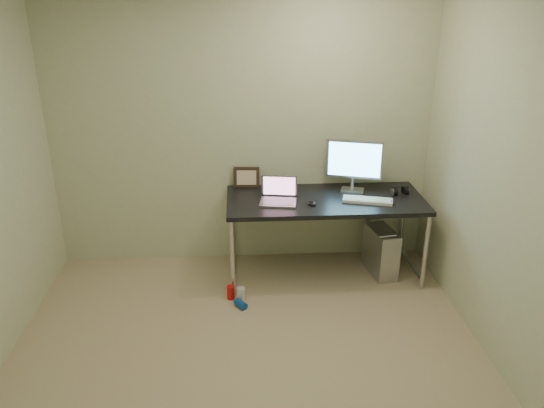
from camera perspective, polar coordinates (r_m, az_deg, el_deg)
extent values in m
plane|color=tan|center=(3.89, -2.55, -17.58)|extent=(3.50, 3.50, 0.00)
cube|color=beige|center=(4.90, -3.24, 7.53)|extent=(3.50, 0.02, 2.50)
cube|color=beige|center=(3.69, 25.37, 0.34)|extent=(0.02, 3.50, 2.50)
cube|color=black|center=(4.76, 5.76, 0.40)|extent=(1.76, 0.77, 0.04)
cylinder|color=silver|center=(4.55, -4.28, -5.85)|extent=(0.04, 0.04, 0.71)
cylinder|color=silver|center=(5.16, -4.23, -2.26)|extent=(0.04, 0.04, 0.71)
cylinder|color=silver|center=(4.82, 16.16, -5.05)|extent=(0.04, 0.04, 0.71)
cylinder|color=silver|center=(5.40, 13.84, -1.74)|extent=(0.04, 0.04, 0.71)
cylinder|color=silver|center=(4.98, -4.16, -6.78)|extent=(0.04, 0.69, 0.04)
cylinder|color=silver|center=(5.23, 14.64, -6.02)|extent=(0.04, 0.69, 0.04)
cube|color=#B6B6BC|center=(5.05, 11.60, -4.98)|extent=(0.26, 0.45, 0.45)
cylinder|color=silver|center=(4.79, 12.35, -3.38)|extent=(0.16, 0.05, 0.02)
cylinder|color=silver|center=(5.10, 11.31, -1.66)|extent=(0.16, 0.05, 0.02)
cylinder|color=black|center=(5.28, 10.23, -1.46)|extent=(0.01, 0.16, 0.69)
cylinder|color=black|center=(5.29, 11.21, -1.72)|extent=(0.02, 0.11, 0.71)
cylinder|color=red|center=(4.64, -4.45, -9.46)|extent=(0.07, 0.07, 0.12)
cylinder|color=silver|center=(4.59, -3.36, -9.71)|extent=(0.08, 0.08, 0.13)
cylinder|color=#0D42A1|center=(4.53, -3.38, -10.71)|extent=(0.12, 0.13, 0.06)
cube|color=silver|center=(4.61, 0.67, 0.18)|extent=(0.34, 0.27, 0.02)
cube|color=slate|center=(4.61, 0.67, 0.29)|extent=(0.30, 0.23, 0.00)
cube|color=gray|center=(4.69, 0.80, 1.97)|extent=(0.32, 0.09, 0.20)
cube|color=#774C61|center=(4.68, 0.80, 1.94)|extent=(0.28, 0.08, 0.17)
cube|color=silver|center=(4.95, 8.63, 1.47)|extent=(0.24, 0.20, 0.01)
cylinder|color=silver|center=(4.94, 8.63, 2.24)|extent=(0.03, 0.03, 0.11)
cube|color=silver|center=(4.86, 8.81, 4.78)|extent=(0.50, 0.18, 0.35)
cube|color=#65C6F1|center=(4.84, 8.86, 4.71)|extent=(0.45, 0.14, 0.31)
cube|color=silver|center=(4.72, 10.24, 0.39)|extent=(0.45, 0.25, 0.03)
ellipsoid|color=black|center=(4.72, 12.55, 0.27)|extent=(0.08, 0.11, 0.04)
ellipsoid|color=black|center=(4.60, 4.29, 0.18)|extent=(0.09, 0.12, 0.04)
cylinder|color=black|center=(4.94, 12.96, 1.34)|extent=(0.05, 0.10, 0.09)
cylinder|color=black|center=(4.97, 14.16, 1.36)|extent=(0.05, 0.10, 0.09)
cube|color=black|center=(4.94, 13.62, 1.88)|extent=(0.12, 0.04, 0.01)
cube|color=black|center=(4.97, -2.76, 2.89)|extent=(0.24, 0.08, 0.19)
cylinder|color=silver|center=(4.95, 0.07, 2.22)|extent=(0.01, 0.01, 0.10)
cylinder|color=silver|center=(4.93, 0.07, 2.86)|extent=(0.05, 0.04, 0.04)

